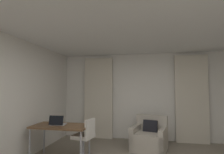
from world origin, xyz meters
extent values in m
cube|color=silver|center=(0.00, 3.03, 1.30)|extent=(5.12, 0.06, 2.60)
cube|color=white|center=(0.00, 0.00, 2.63)|extent=(5.12, 6.12, 0.06)
cube|color=beige|center=(-1.38, 2.90, 1.25)|extent=(0.90, 0.06, 2.50)
cube|color=beige|center=(1.38, 2.90, 1.25)|extent=(0.90, 0.06, 2.50)
cube|color=#B2A899|center=(0.17, 2.11, 0.22)|extent=(0.98, 0.96, 0.44)
cube|color=#B2A899|center=(0.25, 2.43, 0.63)|extent=(0.82, 0.33, 0.39)
cube|color=#B2A899|center=(0.51, 2.03, 0.29)|extent=(0.31, 0.79, 0.58)
cube|color=#B2A899|center=(-0.17, 2.20, 0.29)|extent=(0.31, 0.79, 0.58)
cube|color=black|center=(0.20, 2.23, 0.54)|extent=(0.40, 0.28, 0.37)
cube|color=brown|center=(-1.75, 1.15, 0.72)|extent=(1.24, 0.64, 0.04)
cylinder|color=#99999E|center=(-2.31, 1.42, 0.35)|extent=(0.04, 0.04, 0.70)
cylinder|color=#99999E|center=(-1.18, 1.42, 0.35)|extent=(0.04, 0.04, 0.70)
cylinder|color=#99999E|center=(-2.31, 0.88, 0.35)|extent=(0.04, 0.04, 0.70)
cylinder|color=#99999E|center=(-1.18, 0.88, 0.35)|extent=(0.04, 0.04, 0.70)
cylinder|color=gray|center=(-1.26, 1.23, 0.23)|extent=(0.06, 0.06, 0.46)
cube|color=silver|center=(-1.26, 1.23, 0.50)|extent=(0.47, 0.47, 0.08)
cube|color=silver|center=(-1.09, 1.19, 0.71)|extent=(0.13, 0.36, 0.34)
cube|color=#ADADB2|center=(-1.82, 1.17, 0.74)|extent=(0.33, 0.24, 0.02)
cube|color=black|center=(-1.82, 1.06, 0.85)|extent=(0.32, 0.07, 0.20)
camera|label=1|loc=(0.12, -2.56, 1.56)|focal=28.69mm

